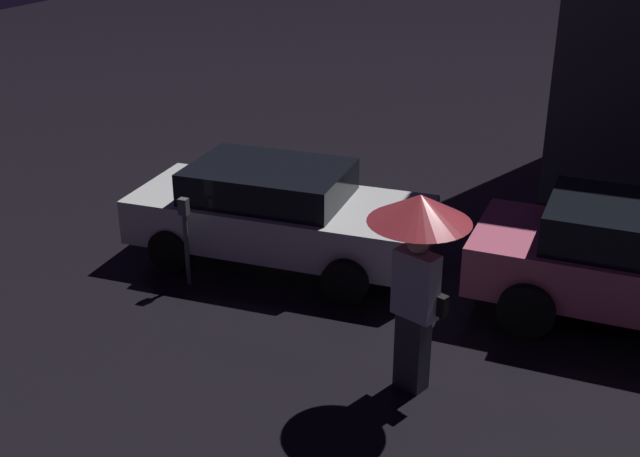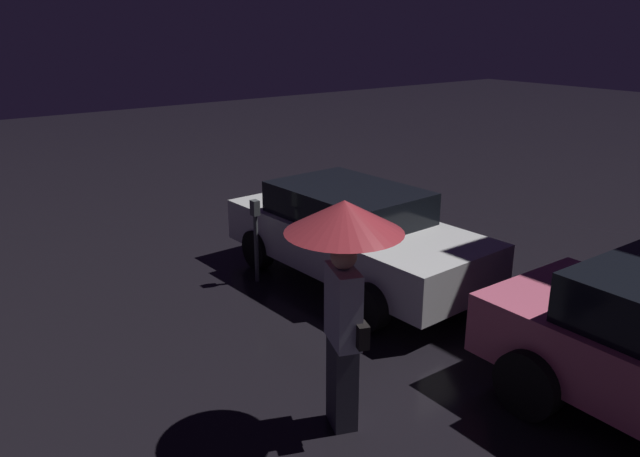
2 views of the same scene
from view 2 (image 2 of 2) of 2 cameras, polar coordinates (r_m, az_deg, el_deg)
The scene contains 3 objects.
parked_car_white at distance 9.01m, azimuth 3.06°, elevation -0.39°, with size 4.19×1.94×1.38m.
pedestrian_with_umbrella at distance 5.40m, azimuth 2.20°, elevation -2.62°, with size 1.04×1.04×2.21m.
parking_meter at distance 8.97m, azimuth -5.90°, elevation -0.29°, with size 0.12×0.10×1.23m.
Camera 2 is at (-3.38, -4.10, 3.64)m, focal length 35.00 mm.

